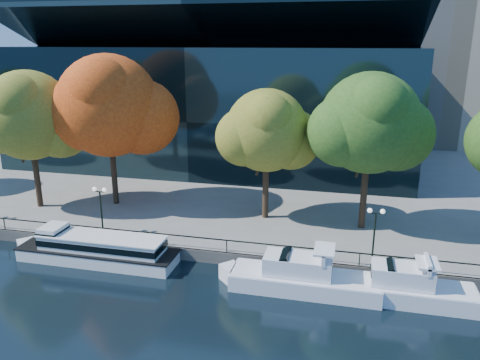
% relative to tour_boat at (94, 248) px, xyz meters
% --- Properties ---
extents(ground, '(160.00, 160.00, 0.00)m').
position_rel_tour_boat_xyz_m(ground, '(5.30, -1.27, -1.13)').
color(ground, black).
rests_on(ground, ground).
extents(promenade, '(90.00, 67.08, 1.00)m').
position_rel_tour_boat_xyz_m(promenade, '(5.30, 35.11, -0.63)').
color(promenade, slate).
rests_on(promenade, ground).
extents(railing, '(88.20, 0.08, 0.99)m').
position_rel_tour_boat_xyz_m(railing, '(5.30, 1.98, 0.81)').
color(railing, black).
rests_on(railing, promenade).
extents(convention_building, '(50.00, 24.57, 21.43)m').
position_rel_tour_boat_xyz_m(convention_building, '(1.30, 30.52, 7.38)').
color(convention_building, black).
rests_on(convention_building, ground).
extents(tour_boat, '(13.99, 3.12, 2.65)m').
position_rel_tour_boat_xyz_m(tour_boat, '(0.00, 0.00, 0.00)').
color(tour_boat, white).
rests_on(tour_boat, ground).
extents(cruiser_near, '(11.44, 2.95, 3.31)m').
position_rel_tour_boat_xyz_m(cruiser_near, '(16.18, -0.74, -0.10)').
color(cruiser_near, white).
rests_on(cruiser_near, ground).
extents(cruiser_far, '(9.84, 2.73, 3.21)m').
position_rel_tour_boat_xyz_m(cruiser_far, '(23.00, -0.60, -0.11)').
color(cruiser_far, white).
rests_on(cruiser_far, ground).
extents(tree_1, '(10.49, 8.60, 13.21)m').
position_rel_tour_boat_xyz_m(tree_1, '(-10.17, 7.77, 8.70)').
color(tree_1, black).
rests_on(tree_1, promenade).
extents(tree_2, '(12.17, 9.98, 14.66)m').
position_rel_tour_boat_xyz_m(tree_2, '(-3.22, 10.25, 9.45)').
color(tree_2, black).
rests_on(tree_2, promenade).
extents(tree_3, '(9.18, 7.52, 11.81)m').
position_rel_tour_boat_xyz_m(tree_3, '(12.03, 9.91, 7.85)').
color(tree_3, black).
rests_on(tree_3, promenade).
extents(tree_4, '(10.49, 8.60, 13.42)m').
position_rel_tour_boat_xyz_m(tree_4, '(20.72, 9.40, 8.91)').
color(tree_4, black).
rests_on(tree_4, promenade).
extents(lamp_1, '(1.26, 0.36, 4.03)m').
position_rel_tour_boat_xyz_m(lamp_1, '(-0.97, 3.23, 2.85)').
color(lamp_1, black).
rests_on(lamp_1, promenade).
extents(lamp_2, '(1.26, 0.36, 4.03)m').
position_rel_tour_boat_xyz_m(lamp_2, '(21.26, 3.23, 2.85)').
color(lamp_2, black).
rests_on(lamp_2, promenade).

